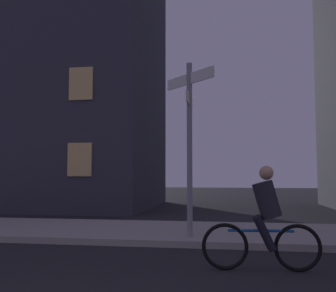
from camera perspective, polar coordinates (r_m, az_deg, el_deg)
name	(u,v)px	position (r m, az deg, el deg)	size (l,w,h in m)	color
sidewalk_kerb	(149,231)	(9.62, -2.87, -12.64)	(40.00, 3.25, 0.14)	#9E9991
signpost	(189,132)	(8.31, 3.23, 2.04)	(1.14, 1.15, 3.78)	gray
cyclist	(264,222)	(6.17, 14.16, -10.91)	(1.82, 0.35, 1.61)	black
building_left_block	(34,1)	(20.66, -19.35, 19.72)	(11.66, 7.17, 19.56)	#383842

